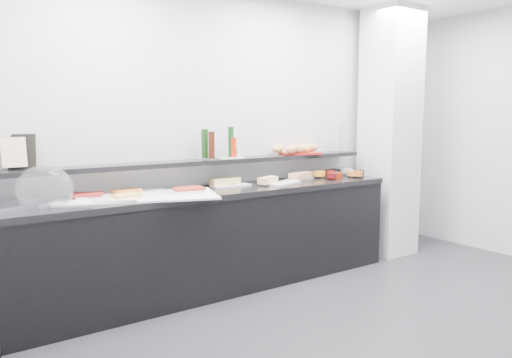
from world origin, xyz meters
TOP-DOWN VIEW (x-y plane):
  - ground at (0.00, 0.00)m, footprint 5.00×5.00m
  - back_wall at (0.00, 2.00)m, footprint 5.00×0.02m
  - column at (1.50, 1.65)m, footprint 0.50×0.50m
  - buffet_cabinet at (-0.70, 1.70)m, footprint 3.60×0.60m
  - counter_top at (-0.70, 1.70)m, footprint 3.62×0.62m
  - wall_shelf at (-0.70, 1.88)m, footprint 3.60×0.25m
  - cloche_base at (-2.30, 1.73)m, footprint 0.53×0.44m
  - cloche_dome at (-2.12, 1.70)m, footprint 0.47×0.40m
  - linen_runner at (-1.42, 1.69)m, footprint 1.35×0.94m
  - platter_meat_a at (-1.74, 1.81)m, footprint 0.30×0.24m
  - food_meat_a at (-1.79, 1.81)m, footprint 0.28×0.23m
  - platter_salmon at (-1.31, 1.85)m, footprint 0.37×0.28m
  - food_salmon at (-1.47, 1.83)m, footprint 0.24×0.18m
  - platter_cheese at (-1.64, 1.57)m, footprint 0.37×0.31m
  - food_cheese at (-1.55, 1.59)m, footprint 0.22×0.16m
  - platter_meat_b at (-1.07, 1.63)m, footprint 0.38×0.33m
  - food_meat_b at (-1.00, 1.63)m, footprint 0.26×0.18m
  - sandwich_plate_left at (-0.49, 1.80)m, footprint 0.37×0.17m
  - sandwich_food_left at (-0.53, 1.84)m, footprint 0.28×0.11m
  - tongs_left at (-0.45, 1.78)m, footprint 0.15×0.07m
  - sandwich_plate_mid at (0.00, 1.64)m, footprint 0.41×0.28m
  - sandwich_food_mid at (-0.16, 1.67)m, footprint 0.24×0.16m
  - tongs_mid at (-0.21, 1.66)m, footprint 0.16×0.02m
  - sandwich_plate_right at (0.33, 1.80)m, footprint 0.36×0.24m
  - sandwich_food_right at (0.32, 1.77)m, footprint 0.31×0.20m
  - tongs_right at (0.15, 1.75)m, footprint 0.16×0.03m
  - bowl_glass_fruit at (0.54, 1.83)m, footprint 0.16×0.16m
  - fill_glass_fruit at (0.57, 1.78)m, footprint 0.14×0.14m
  - bowl_black_jam at (0.83, 1.82)m, footprint 0.21×0.21m
  - fill_black_jam at (0.74, 1.80)m, footprint 0.10×0.10m
  - bowl_glass_cream at (0.90, 1.82)m, footprint 0.23×0.23m
  - fill_glass_cream at (1.00, 1.84)m, footprint 0.20×0.20m
  - bowl_red_jam at (0.64, 1.61)m, footprint 0.19×0.19m
  - fill_red_jam at (0.58, 1.59)m, footprint 0.12×0.12m
  - bowl_glass_salmon at (0.93, 1.60)m, footprint 0.21×0.21m
  - fill_glass_salmon at (0.89, 1.60)m, footprint 0.18×0.18m
  - bowl_black_fruit at (0.99, 1.62)m, footprint 0.13×0.13m
  - fill_black_fruit at (0.90, 1.55)m, footprint 0.12×0.12m
  - framed_print at (-2.20, 1.96)m, footprint 0.20×0.13m
  - print_art at (-2.26, 1.92)m, footprint 0.17×0.05m
  - condiment_tray at (-0.45, 1.86)m, footprint 0.27×0.19m
  - bottle_green_a at (-0.69, 1.91)m, footprint 0.07×0.07m
  - bottle_brown at (-0.67, 1.82)m, footprint 0.07×0.07m
  - bottle_green_b at (-0.43, 1.89)m, footprint 0.06×0.06m
  - bottle_hot at (-0.42, 1.84)m, footprint 0.06×0.06m
  - shaker_salt at (-0.33, 1.89)m, footprint 0.04×0.04m
  - shaker_pepper at (-0.38, 1.85)m, footprint 0.03×0.03m
  - bread_tray at (0.39, 1.88)m, footprint 0.46×0.38m
  - bread_roll_nw at (0.15, 1.93)m, footprint 0.15×0.10m
  - bread_roll_n at (0.48, 1.93)m, footprint 0.17×0.14m
  - bread_roll_ne at (0.59, 1.95)m, footprint 0.13×0.09m
  - bread_roll_sw at (0.21, 1.79)m, footprint 0.17×0.14m
  - bread_roll_s at (0.32, 1.81)m, footprint 0.14×0.10m
  - bread_roll_se at (0.44, 1.82)m, footprint 0.13×0.10m
  - bread_roll_midw at (0.28, 1.84)m, footprint 0.15×0.10m
  - bread_roll_mide at (0.59, 1.91)m, footprint 0.15×0.12m
  - carafe at (0.99, 1.84)m, footprint 0.14×0.14m

SIDE VIEW (x-z plane):
  - ground at x=0.00m, z-range 0.00..0.00m
  - buffet_cabinet at x=-0.70m, z-range 0.00..0.85m
  - counter_top at x=-0.70m, z-range 0.85..0.90m
  - linen_runner at x=-1.42m, z-range 0.90..0.91m
  - sandwich_plate_left at x=-0.49m, z-range 0.90..0.91m
  - sandwich_plate_mid at x=0.00m, z-range 0.90..0.91m
  - sandwich_plate_right at x=0.33m, z-range 0.90..0.91m
  - tongs_left at x=-0.45m, z-range 0.92..0.92m
  - tongs_mid at x=-0.21m, z-range 0.91..0.92m
  - tongs_right at x=0.15m, z-range 0.91..0.92m
  - cloche_base at x=-2.30m, z-range 0.90..0.94m
  - platter_meat_a at x=-1.74m, z-range 0.92..0.93m
  - platter_salmon at x=-1.31m, z-range 0.92..0.93m
  - platter_cheese at x=-1.64m, z-range 0.92..0.93m
  - platter_meat_b at x=-1.07m, z-range 0.92..0.93m
  - bowl_glass_fruit at x=0.54m, z-range 0.90..0.97m
  - bowl_black_jam at x=0.83m, z-range 0.90..0.97m
  - bowl_glass_cream at x=0.90m, z-range 0.90..0.97m
  - bowl_red_jam at x=0.64m, z-range 0.90..0.97m
  - bowl_glass_salmon at x=0.93m, z-range 0.90..0.97m
  - bowl_black_fruit at x=0.99m, z-range 0.90..0.97m
  - food_meat_a at x=-1.79m, z-range 0.93..0.95m
  - food_salmon at x=-1.47m, z-range 0.93..0.95m
  - food_cheese at x=-1.55m, z-range 0.93..0.95m
  - food_meat_b at x=-1.00m, z-range 0.93..0.95m
  - sandwich_food_left at x=-0.53m, z-range 0.91..0.97m
  - sandwich_food_mid at x=-0.16m, z-range 0.91..0.97m
  - sandwich_food_right at x=0.32m, z-range 0.91..0.97m
  - fill_glass_fruit at x=0.57m, z-range 0.92..0.97m
  - fill_black_jam at x=0.74m, z-range 0.92..0.97m
  - fill_glass_cream at x=1.00m, z-range 0.92..0.97m
  - fill_red_jam at x=0.58m, z-range 0.92..0.97m
  - fill_glass_salmon at x=0.89m, z-range 0.92..0.97m
  - fill_black_fruit at x=0.90m, z-range 0.92..0.97m
  - cloche_dome at x=-2.12m, z-range 0.86..1.20m
  - wall_shelf at x=-0.70m, z-range 1.11..1.15m
  - condiment_tray at x=-0.45m, z-range 1.15..1.16m
  - bread_tray at x=0.39m, z-range 1.15..1.17m
  - shaker_salt at x=-0.33m, z-range 1.16..1.23m
  - shaker_pepper at x=-0.38m, z-range 1.16..1.23m
  - bread_roll_nw at x=0.15m, z-range 1.17..1.25m
  - bread_roll_n at x=0.48m, z-range 1.17..1.25m
  - bread_roll_ne at x=0.59m, z-range 1.17..1.25m
  - bread_roll_sw at x=0.21m, z-range 1.17..1.25m
  - bread_roll_s at x=0.32m, z-range 1.17..1.25m
  - bread_roll_se at x=0.44m, z-range 1.17..1.25m
  - bread_roll_midw at x=0.28m, z-range 1.17..1.25m
  - bread_roll_mide at x=0.59m, z-range 1.17..1.25m
  - bottle_hot at x=-0.42m, z-range 1.16..1.34m
  - framed_print at x=-2.20m, z-range 1.15..1.41m
  - print_art at x=-2.26m, z-range 1.17..1.39m
  - bottle_brown at x=-0.67m, z-range 1.16..1.40m
  - bottle_green_a at x=-0.69m, z-range 1.16..1.42m
  - carafe at x=0.99m, z-range 1.15..1.45m
  - bottle_green_b at x=-0.43m, z-range 1.16..1.44m
  - back_wall at x=0.00m, z-range 0.00..2.70m
  - column at x=1.50m, z-range 0.00..2.70m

